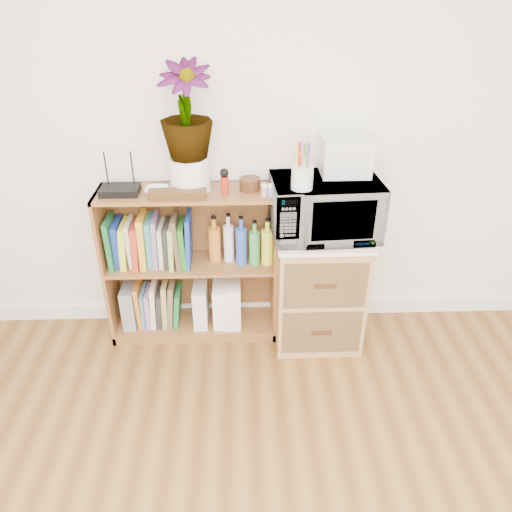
{
  "coord_description": "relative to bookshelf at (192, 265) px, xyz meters",
  "views": [
    {
      "loc": [
        -0.05,
        -0.44,
        2.01
      ],
      "look_at": [
        0.03,
        1.95,
        0.62
      ],
      "focal_mm": 35.0,
      "sensor_mm": 36.0,
      "label": 1
    }
  ],
  "objects": [
    {
      "name": "bookshelf",
      "position": [
        0.0,
        0.0,
        0.0
      ],
      "size": [
        1.0,
        0.3,
        0.95
      ],
      "primitive_type": "cube",
      "color": "brown",
      "rests_on": "ground"
    },
    {
      "name": "small_appliance",
      "position": [
        0.86,
        0.01,
        0.66
      ],
      "size": [
        0.26,
        0.21,
        0.2
      ],
      "primitive_type": "cube",
      "color": "silver",
      "rests_on": "microwave"
    },
    {
      "name": "paint_jars",
      "position": [
        0.46,
        -0.09,
        0.5
      ],
      "size": [
        0.11,
        0.04,
        0.06
      ],
      "primitive_type": "cube",
      "color": "#D27596",
      "rests_on": "bookshelf"
    },
    {
      "name": "magazine_holder_left",
      "position": [
        0.04,
        -0.01,
        -0.27
      ],
      "size": [
        0.08,
        0.21,
        0.27
      ],
      "primitive_type": "cube",
      "color": "silver",
      "rests_on": "bookshelf"
    },
    {
      "name": "cookbooks",
      "position": [
        -0.23,
        0.0,
        0.16
      ],
      "size": [
        0.48,
        0.2,
        0.31
      ],
      "color": "#1A6131",
      "rests_on": "bookshelf"
    },
    {
      "name": "skirting_board",
      "position": [
        0.35,
        0.14,
        -0.42
      ],
      "size": [
        4.0,
        0.02,
        0.1
      ],
      "primitive_type": "cube",
      "color": "white",
      "rests_on": "ground"
    },
    {
      "name": "plant_pot",
      "position": [
        0.02,
        0.02,
        0.57
      ],
      "size": [
        0.22,
        0.22,
        0.18
      ],
      "primitive_type": "cylinder",
      "color": "white",
      "rests_on": "bookshelf"
    },
    {
      "name": "router",
      "position": [
        -0.35,
        -0.02,
        0.49
      ],
      "size": [
        0.21,
        0.14,
        0.04
      ],
      "primitive_type": "cube",
      "color": "black",
      "rests_on": "bookshelf"
    },
    {
      "name": "microwave",
      "position": [
        0.75,
        -0.08,
        0.4
      ],
      "size": [
        0.6,
        0.42,
        0.32
      ],
      "primitive_type": "imported",
      "rotation": [
        0.0,
        0.0,
        0.06
      ],
      "color": "silver",
      "rests_on": "wicker_unit"
    },
    {
      "name": "liquor_bottles",
      "position": [
        0.34,
        0.0,
        0.16
      ],
      "size": [
        0.46,
        0.07,
        0.29
      ],
      "color": "#C27524",
      "rests_on": "bookshelf"
    },
    {
      "name": "kokeshi_doll",
      "position": [
        0.21,
        -0.04,
        0.52
      ],
      "size": [
        0.04,
        0.04,
        0.1
      ],
      "primitive_type": "cylinder",
      "color": "#A12313",
      "rests_on": "bookshelf"
    },
    {
      "name": "magazine_holder_mid",
      "position": [
        0.16,
        -0.01,
        -0.27
      ],
      "size": [
        0.09,
        0.22,
        0.27
      ],
      "primitive_type": "cube",
      "color": "white",
      "rests_on": "bookshelf"
    },
    {
      "name": "wicker_unit",
      "position": [
        0.75,
        -0.08,
        -0.12
      ],
      "size": [
        0.5,
        0.45,
        0.7
      ],
      "primitive_type": "cube",
      "color": "#9E7542",
      "rests_on": "ground"
    },
    {
      "name": "white_bowl",
      "position": [
        -0.15,
        -0.03,
        0.49
      ],
      "size": [
        0.13,
        0.13,
        0.03
      ],
      "primitive_type": "imported",
      "color": "white",
      "rests_on": "bookshelf"
    },
    {
      "name": "magazine_holder_right",
      "position": [
        0.24,
        -0.01,
        -0.26
      ],
      "size": [
        0.09,
        0.23,
        0.29
      ],
      "primitive_type": "cube",
      "color": "white",
      "rests_on": "bookshelf"
    },
    {
      "name": "potted_plant",
      "position": [
        0.02,
        0.02,
        0.9
      ],
      "size": [
        0.28,
        0.28,
        0.49
      ],
      "primitive_type": "imported",
      "color": "#357B31",
      "rests_on": "plant_pot"
    },
    {
      "name": "trinket_box",
      "position": [
        -0.03,
        -0.1,
        0.5
      ],
      "size": [
        0.3,
        0.08,
        0.05
      ],
      "primitive_type": "cube",
      "color": "#3D2410",
      "rests_on": "bookshelf"
    },
    {
      "name": "pen_cup",
      "position": [
        0.61,
        -0.19,
        0.62
      ],
      "size": [
        0.11,
        0.11,
        0.12
      ],
      "primitive_type": "cylinder",
      "color": "silver",
      "rests_on": "microwave"
    },
    {
      "name": "file_box",
      "position": [
        -0.4,
        0.0,
        -0.27
      ],
      "size": [
        0.08,
        0.21,
        0.26
      ],
      "primitive_type": "cube",
      "color": "gray",
      "rests_on": "bookshelf"
    },
    {
      "name": "lower_books",
      "position": [
        -0.22,
        0.0,
        -0.27
      ],
      "size": [
        0.27,
        0.19,
        0.3
      ],
      "color": "#BB6921",
      "rests_on": "bookshelf"
    },
    {
      "name": "wooden_bowl",
      "position": [
        0.35,
        0.01,
        0.51
      ],
      "size": [
        0.11,
        0.11,
        0.07
      ],
      "primitive_type": "cylinder",
      "color": "#381B0F",
      "rests_on": "bookshelf"
    }
  ]
}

